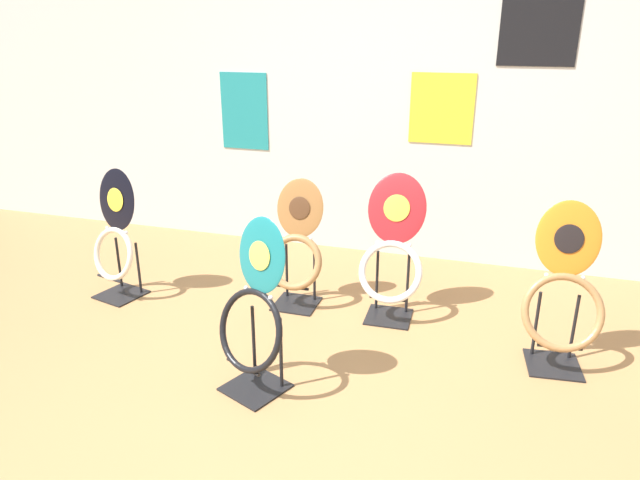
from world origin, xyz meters
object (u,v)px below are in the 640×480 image
object	(u,v)px
toilet_seat_display_orange_sun	(563,295)
toilet_seat_display_crimson_swirl	(392,254)
toilet_seat_display_jazz_black	(115,242)
toilet_seat_display_woodgrain	(296,253)
toilet_seat_display_teal_sax	(254,314)

from	to	relation	value
toilet_seat_display_orange_sun	toilet_seat_display_crimson_swirl	bearing A→B (deg)	162.83
toilet_seat_display_jazz_black	toilet_seat_display_crimson_swirl	xyz separation A→B (m)	(1.81, 0.27, 0.03)
toilet_seat_display_jazz_black	toilet_seat_display_orange_sun	bearing A→B (deg)	-0.60
toilet_seat_display_woodgrain	toilet_seat_display_orange_sun	size ratio (longest dim) A/B	0.92
toilet_seat_display_woodgrain	toilet_seat_display_orange_sun	xyz separation A→B (m)	(1.58, -0.26, 0.05)
toilet_seat_display_woodgrain	toilet_seat_display_jazz_black	size ratio (longest dim) A/B	0.95
toilet_seat_display_jazz_black	toilet_seat_display_teal_sax	world-z (taller)	toilet_seat_display_teal_sax
toilet_seat_display_teal_sax	toilet_seat_display_orange_sun	size ratio (longest dim) A/B	1.00
toilet_seat_display_woodgrain	toilet_seat_display_crimson_swirl	distance (m)	0.62
toilet_seat_display_jazz_black	toilet_seat_display_woodgrain	bearing A→B (deg)	11.11
toilet_seat_display_teal_sax	toilet_seat_display_crimson_swirl	distance (m)	1.10
toilet_seat_display_orange_sun	toilet_seat_display_woodgrain	bearing A→B (deg)	170.51
toilet_seat_display_woodgrain	toilet_seat_display_teal_sax	distance (m)	0.96
toilet_seat_display_jazz_black	toilet_seat_display_orange_sun	xyz separation A→B (m)	(2.77, -0.03, 0.03)
toilet_seat_display_crimson_swirl	toilet_seat_display_orange_sun	bearing A→B (deg)	-17.17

